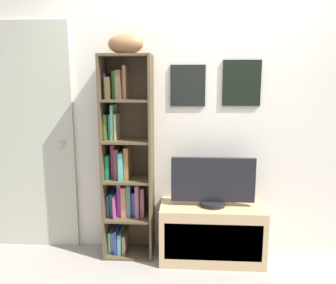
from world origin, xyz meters
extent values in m
cube|color=silver|center=(0.00, 1.13, 1.19)|extent=(4.80, 0.06, 2.38)
cube|color=black|center=(-0.08, 1.09, 1.53)|extent=(0.30, 0.02, 0.36)
cube|color=tan|center=(-0.08, 1.09, 1.53)|extent=(0.25, 0.01, 0.31)
cube|color=black|center=(0.39, 1.09, 1.55)|extent=(0.33, 0.02, 0.39)
cube|color=#99A2AB|center=(0.39, 1.09, 1.55)|extent=(0.28, 0.01, 0.34)
cube|color=brown|center=(-0.80, 0.95, 0.89)|extent=(0.02, 0.30, 1.78)
cube|color=brown|center=(-0.39, 0.95, 0.89)|extent=(0.02, 0.30, 1.78)
cube|color=brown|center=(-0.59, 1.10, 0.89)|extent=(0.43, 0.01, 1.78)
cube|color=brown|center=(-0.59, 0.95, 0.01)|extent=(0.39, 0.29, 0.02)
cube|color=brown|center=(-0.59, 0.95, 0.36)|extent=(0.39, 0.29, 0.02)
cube|color=brown|center=(-0.59, 0.95, 0.71)|extent=(0.39, 0.29, 0.02)
cube|color=brown|center=(-0.59, 0.95, 1.06)|extent=(0.39, 0.29, 0.02)
cube|color=brown|center=(-0.59, 0.95, 1.41)|extent=(0.39, 0.29, 0.02)
cube|color=brown|center=(-0.59, 0.95, 1.77)|extent=(0.39, 0.29, 0.02)
cube|color=#82C9A3|center=(-0.77, 0.99, 0.12)|extent=(0.02, 0.19, 0.19)
cube|color=#5D93B3|center=(-0.74, 1.00, 0.12)|extent=(0.03, 0.19, 0.19)
cube|color=navy|center=(-0.71, 0.98, 0.13)|extent=(0.02, 0.23, 0.23)
cube|color=teal|center=(-0.67, 0.98, 0.12)|extent=(0.03, 0.23, 0.19)
cube|color=brown|center=(-0.63, 0.97, 0.11)|extent=(0.03, 0.23, 0.18)
cube|color=#44486C|center=(-0.77, 0.99, 0.47)|extent=(0.02, 0.20, 0.20)
cube|color=#125A62|center=(-0.74, 0.99, 0.47)|extent=(0.03, 0.19, 0.21)
cube|color=#AC428A|center=(-0.71, 0.97, 0.47)|extent=(0.02, 0.24, 0.21)
cube|color=purple|center=(-0.68, 1.00, 0.52)|extent=(0.04, 0.17, 0.29)
cube|color=#BF6F46|center=(-0.63, 0.99, 0.51)|extent=(0.04, 0.20, 0.27)
cube|color=#466E5F|center=(-0.59, 0.99, 0.51)|extent=(0.04, 0.20, 0.29)
cube|color=#5356C7|center=(-0.55, 1.01, 0.48)|extent=(0.04, 0.16, 0.21)
cube|color=#875265|center=(-0.51, 0.98, 0.52)|extent=(0.03, 0.21, 0.30)
cube|color=#924F5A|center=(-0.47, 1.00, 0.50)|extent=(0.04, 0.18, 0.26)
cube|color=#157A4B|center=(-0.77, 0.99, 0.82)|extent=(0.03, 0.21, 0.21)
cube|color=#9F464F|center=(-0.73, 1.01, 0.87)|extent=(0.03, 0.16, 0.30)
cube|color=brown|center=(-0.69, 0.98, 0.85)|extent=(0.04, 0.22, 0.27)
cube|color=teal|center=(-0.64, 0.97, 0.84)|extent=(0.04, 0.24, 0.24)
cube|color=#946134|center=(-0.60, 0.98, 0.86)|extent=(0.04, 0.22, 0.28)
cube|color=#4B5C1E|center=(-0.77, 0.98, 1.18)|extent=(0.02, 0.22, 0.22)
cube|color=#33C5C0|center=(-0.74, 1.01, 1.17)|extent=(0.02, 0.16, 0.22)
cube|color=#6ABD84|center=(-0.72, 0.99, 1.22)|extent=(0.02, 0.19, 0.30)
cube|color=tan|center=(-0.69, 0.99, 1.18)|extent=(0.02, 0.20, 0.22)
cube|color=#55234F|center=(-0.77, 1.00, 1.52)|extent=(0.02, 0.18, 0.22)
cube|color=brown|center=(-0.74, 0.97, 1.51)|extent=(0.04, 0.24, 0.18)
cube|color=#2F6524|center=(-0.69, 1.00, 1.53)|extent=(0.03, 0.18, 0.23)
cube|color=brown|center=(-0.65, 0.97, 1.54)|extent=(0.04, 0.23, 0.24)
cube|color=tan|center=(-0.61, 1.01, 1.56)|extent=(0.03, 0.15, 0.28)
ellipsoid|color=#8F603A|center=(-0.59, 0.95, 1.87)|extent=(0.31, 0.19, 0.17)
cube|color=tan|center=(0.15, 0.90, 0.25)|extent=(0.90, 0.39, 0.50)
cube|color=#856F4F|center=(0.15, 0.71, 0.25)|extent=(0.81, 0.01, 0.32)
cylinder|color=black|center=(0.15, 0.90, 0.52)|extent=(0.22, 0.22, 0.04)
cube|color=black|center=(0.15, 0.90, 0.73)|extent=(0.72, 0.04, 0.39)
cube|color=#2A3C4D|center=(0.15, 0.89, 0.73)|extent=(0.68, 0.01, 0.35)
cube|color=#AFB09A|center=(-1.53, 1.08, 1.04)|extent=(0.84, 0.04, 2.09)
cube|color=gray|center=(-1.53, 1.06, 1.46)|extent=(0.54, 0.01, 0.75)
cube|color=gray|center=(-1.53, 1.06, 0.58)|extent=(0.54, 0.01, 0.75)
sphere|color=tan|center=(-1.21, 1.03, 1.00)|extent=(0.04, 0.04, 0.04)
camera|label=1|loc=(-0.06, -1.87, 1.56)|focal=35.71mm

